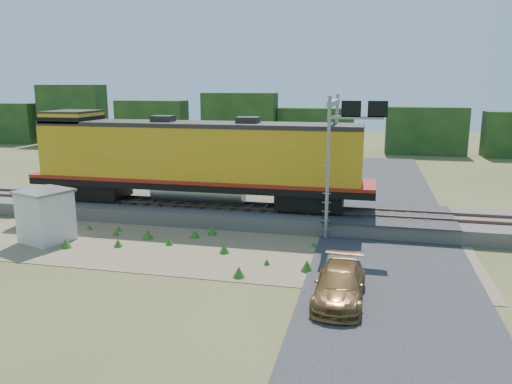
% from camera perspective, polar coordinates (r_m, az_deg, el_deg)
% --- Properties ---
extents(ground, '(140.00, 140.00, 0.00)m').
position_cam_1_polar(ground, '(24.02, -1.90, -7.06)').
color(ground, '#475123').
rests_on(ground, ground).
extents(ballast, '(70.00, 5.00, 0.80)m').
position_cam_1_polar(ballast, '(29.50, 1.10, -2.60)').
color(ballast, slate).
rests_on(ballast, ground).
extents(rails, '(70.00, 1.54, 0.16)m').
position_cam_1_polar(rails, '(29.38, 1.10, -1.70)').
color(rails, brown).
rests_on(rails, ballast).
extents(dirt_shoulder, '(26.00, 8.00, 0.03)m').
position_cam_1_polar(dirt_shoulder, '(25.03, -6.05, -6.29)').
color(dirt_shoulder, '#8C7754').
rests_on(dirt_shoulder, ground).
extents(road, '(7.00, 66.00, 0.86)m').
position_cam_1_polar(road, '(23.99, 15.10, -7.29)').
color(road, '#38383A').
rests_on(road, ground).
extents(tree_line_north, '(130.00, 3.00, 6.50)m').
position_cam_1_polar(tree_line_north, '(60.40, 7.46, 7.42)').
color(tree_line_north, '#183714').
rests_on(tree_line_north, ground).
extents(weed_clumps, '(15.00, 6.20, 0.56)m').
position_cam_1_polar(weed_clumps, '(25.20, -9.60, -6.31)').
color(weed_clumps, '#30661D').
rests_on(weed_clumps, ground).
extents(locomotive, '(20.90, 3.19, 5.39)m').
position_cam_1_polar(locomotive, '(30.09, -7.29, 3.85)').
color(locomotive, black).
rests_on(locomotive, rails).
extents(shed, '(2.90, 2.90, 2.71)m').
position_cam_1_polar(shed, '(27.64, -22.89, -2.50)').
color(shed, silver).
rests_on(shed, ground).
extents(signal_gantry, '(2.93, 6.20, 7.39)m').
position_cam_1_polar(signal_gantry, '(27.40, 9.50, 6.99)').
color(signal_gantry, gray).
rests_on(signal_gantry, ground).
extents(car, '(1.90, 4.47, 1.29)m').
position_cam_1_polar(car, '(19.04, 9.55, -10.42)').
color(car, olive).
rests_on(car, ground).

